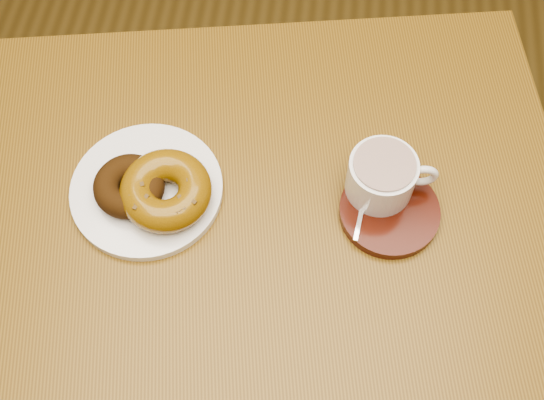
# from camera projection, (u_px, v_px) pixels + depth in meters

# --- Properties ---
(ground) EXTENTS (6.00, 6.00, 0.00)m
(ground) POSITION_uv_depth(u_px,v_px,m) (321.00, 331.00, 1.66)
(ground) COLOR brown
(ground) RESTS_ON ground
(cafe_table) EXTENTS (0.96, 0.79, 0.80)m
(cafe_table) POSITION_uv_depth(u_px,v_px,m) (259.00, 244.00, 1.04)
(cafe_table) COLOR brown
(cafe_table) RESTS_ON ground
(donut_plate) EXTENTS (0.24, 0.24, 0.01)m
(donut_plate) POSITION_uv_depth(u_px,v_px,m) (147.00, 190.00, 0.93)
(donut_plate) COLOR white
(donut_plate) RESTS_ON cafe_table
(donut_cinnamon) EXTENTS (0.12, 0.12, 0.03)m
(donut_cinnamon) POSITION_uv_depth(u_px,v_px,m) (129.00, 186.00, 0.90)
(donut_cinnamon) COLOR #331D0A
(donut_cinnamon) RESTS_ON donut_plate
(donut_caramel) EXTENTS (0.16, 0.16, 0.04)m
(donut_caramel) POSITION_uv_depth(u_px,v_px,m) (166.00, 191.00, 0.89)
(donut_caramel) COLOR #7E570D
(donut_caramel) RESTS_ON donut_plate
(saucer) EXTENTS (0.17, 0.17, 0.01)m
(saucer) POSITION_uv_depth(u_px,v_px,m) (389.00, 212.00, 0.91)
(saucer) COLOR #391007
(saucer) RESTS_ON cafe_table
(coffee_cup) EXTENTS (0.12, 0.09, 0.06)m
(coffee_cup) POSITION_uv_depth(u_px,v_px,m) (383.00, 176.00, 0.89)
(coffee_cup) COLOR white
(coffee_cup) RESTS_ON saucer
(teaspoon) EXTENTS (0.02, 0.10, 0.01)m
(teaspoon) POSITION_uv_depth(u_px,v_px,m) (366.00, 192.00, 0.91)
(teaspoon) COLOR silver
(teaspoon) RESTS_ON saucer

